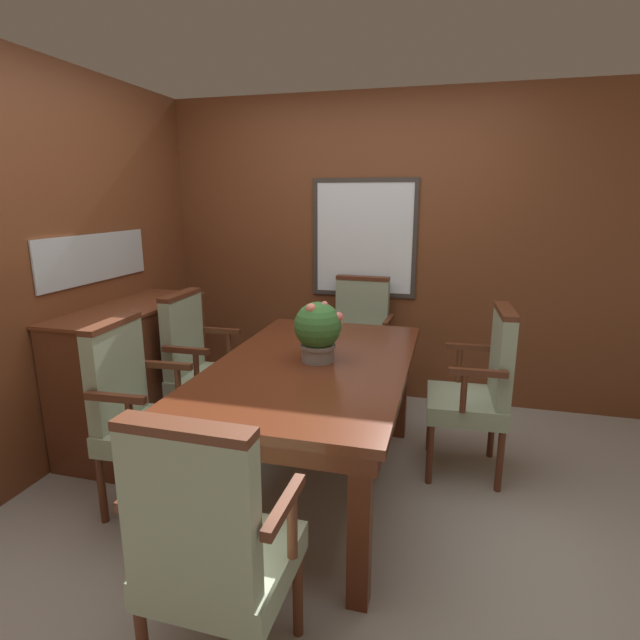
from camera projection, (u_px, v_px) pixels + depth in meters
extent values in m
plane|color=#A39E93|center=(306.00, 506.00, 2.74)|extent=(14.00, 14.00, 0.00)
cube|color=brown|center=(365.00, 251.00, 4.09)|extent=(7.20, 0.06, 2.45)
cube|color=white|center=(364.00, 238.00, 4.02)|extent=(0.78, 0.01, 0.88)
cube|color=#38332D|center=(365.00, 180.00, 3.91)|extent=(0.85, 0.02, 0.04)
cube|color=#38332D|center=(363.00, 294.00, 4.13)|extent=(0.85, 0.02, 0.03)
cube|color=#38332D|center=(315.00, 237.00, 4.12)|extent=(0.04, 0.02, 0.88)
cube|color=#38332D|center=(415.00, 240.00, 3.92)|extent=(0.04, 0.02, 0.88)
cube|color=brown|center=(28.00, 274.00, 2.86)|extent=(0.06, 7.20, 2.45)
cube|color=#B2BCC1|center=(95.00, 258.00, 3.34)|extent=(0.01, 1.05, 0.32)
cube|color=#562614|center=(176.00, 497.00, 2.21)|extent=(0.09, 0.09, 0.73)
cube|color=#562614|center=(360.00, 528.00, 2.00)|extent=(0.09, 0.09, 0.73)
cube|color=#562614|center=(288.00, 376.00, 3.69)|extent=(0.09, 0.09, 0.73)
cube|color=#562614|center=(400.00, 387.00, 3.48)|extent=(0.09, 0.09, 0.73)
cube|color=#562614|center=(313.00, 377.00, 2.77)|extent=(0.98, 1.73, 0.09)
cube|color=#562614|center=(313.00, 365.00, 2.75)|extent=(1.04, 1.79, 0.04)
cylinder|color=#562B19|center=(171.00, 498.00, 2.50)|extent=(0.04, 0.04, 0.38)
cylinder|color=#562B19|center=(206.00, 458.00, 2.88)|extent=(0.04, 0.04, 0.38)
cylinder|color=#562B19|center=(102.00, 489.00, 2.57)|extent=(0.04, 0.04, 0.38)
cylinder|color=#562B19|center=(144.00, 451.00, 2.96)|extent=(0.04, 0.04, 0.38)
cube|color=#93A384|center=(153.00, 432.00, 2.67)|extent=(0.47, 0.49, 0.11)
cube|color=#93A384|center=(116.00, 374.00, 2.63)|extent=(0.10, 0.43, 0.52)
cube|color=#562B19|center=(111.00, 323.00, 2.56)|extent=(0.11, 0.43, 0.03)
cylinder|color=#562B19|center=(130.00, 422.00, 2.39)|extent=(0.04, 0.04, 0.24)
cube|color=#562B19|center=(115.00, 398.00, 2.38)|extent=(0.32, 0.05, 0.04)
cylinder|color=#562B19|center=(178.00, 386.00, 2.85)|extent=(0.04, 0.04, 0.24)
cube|color=#562B19|center=(166.00, 365.00, 2.83)|extent=(0.32, 0.05, 0.04)
cylinder|color=#562B19|center=(226.00, 430.00, 3.22)|extent=(0.04, 0.04, 0.38)
cylinder|color=#562B19|center=(250.00, 406.00, 3.60)|extent=(0.04, 0.04, 0.38)
cylinder|color=#562B19|center=(172.00, 424.00, 3.32)|extent=(0.04, 0.04, 0.38)
cylinder|color=#562B19|center=(200.00, 400.00, 3.70)|extent=(0.04, 0.04, 0.38)
cube|color=#93A384|center=(210.00, 381.00, 3.40)|extent=(0.46, 0.47, 0.11)
cube|color=#93A384|center=(183.00, 335.00, 3.37)|extent=(0.08, 0.43, 0.52)
cube|color=#562B19|center=(180.00, 295.00, 3.30)|extent=(0.09, 0.43, 0.03)
cylinder|color=#562B19|center=(196.00, 369.00, 3.12)|extent=(0.04, 0.04, 0.24)
cube|color=#562B19|center=(185.00, 350.00, 3.11)|extent=(0.32, 0.04, 0.04)
cylinder|color=#562B19|center=(229.00, 347.00, 3.58)|extent=(0.04, 0.04, 0.24)
cube|color=#562B19|center=(219.00, 331.00, 3.57)|extent=(0.32, 0.04, 0.04)
cylinder|color=#562B19|center=(325.00, 390.00, 3.90)|extent=(0.04, 0.04, 0.38)
cylinder|color=#562B19|center=(376.00, 396.00, 3.78)|extent=(0.04, 0.04, 0.38)
cylinder|color=#562B19|center=(338.00, 373.00, 4.26)|extent=(0.04, 0.04, 0.38)
cylinder|color=#562B19|center=(385.00, 378.00, 4.14)|extent=(0.04, 0.04, 0.38)
cube|color=#93A384|center=(356.00, 355.00, 3.96)|extent=(0.48, 0.47, 0.11)
cube|color=#93A384|center=(362.00, 312.00, 4.06)|extent=(0.43, 0.10, 0.52)
cube|color=#562B19|center=(363.00, 278.00, 3.99)|extent=(0.43, 0.11, 0.03)
cylinder|color=#562B19|center=(326.00, 333.00, 3.96)|extent=(0.04, 0.04, 0.24)
cube|color=#562B19|center=(328.00, 316.00, 3.99)|extent=(0.05, 0.32, 0.04)
cylinder|color=#562B19|center=(386.00, 338.00, 3.82)|extent=(0.04, 0.04, 0.24)
cube|color=#562B19|center=(388.00, 321.00, 3.85)|extent=(0.05, 0.32, 0.04)
cylinder|color=#562B19|center=(430.00, 424.00, 3.31)|extent=(0.04, 0.04, 0.38)
cylinder|color=#562B19|center=(430.00, 454.00, 2.93)|extent=(0.04, 0.04, 0.38)
cylinder|color=#562B19|center=(492.00, 430.00, 3.23)|extent=(0.04, 0.04, 0.38)
cylinder|color=#562B19|center=(500.00, 461.00, 2.85)|extent=(0.04, 0.04, 0.38)
cube|color=#93A384|center=(465.00, 405.00, 3.02)|extent=(0.47, 0.48, 0.11)
cube|color=#93A384|center=(502.00, 357.00, 2.91)|extent=(0.10, 0.43, 0.52)
cube|color=#562B19|center=(506.00, 311.00, 2.84)|extent=(0.11, 0.43, 0.03)
cylinder|color=#562B19|center=(459.00, 364.00, 3.22)|extent=(0.04, 0.04, 0.24)
cube|color=#562B19|center=(471.00, 347.00, 3.17)|extent=(0.32, 0.05, 0.04)
cylinder|color=#562B19|center=(464.00, 392.00, 2.76)|extent=(0.04, 0.04, 0.24)
cube|color=#562B19|center=(478.00, 373.00, 2.71)|extent=(0.32, 0.05, 0.04)
cylinder|color=#562B19|center=(298.00, 593.00, 1.90)|extent=(0.04, 0.04, 0.38)
cylinder|color=#562B19|center=(202.00, 571.00, 2.01)|extent=(0.04, 0.04, 0.38)
cube|color=#93A384|center=(223.00, 563.00, 1.71)|extent=(0.47, 0.46, 0.11)
cube|color=#93A384|center=(189.00, 515.00, 1.46)|extent=(0.43, 0.09, 0.52)
cube|color=#562B19|center=(183.00, 429.00, 1.40)|extent=(0.43, 0.10, 0.03)
cylinder|color=#562B19|center=(292.00, 525.00, 1.64)|extent=(0.04, 0.04, 0.24)
cube|color=#562B19|center=(285.00, 505.00, 1.55)|extent=(0.04, 0.32, 0.04)
cylinder|color=#562B19|center=(163.00, 501.00, 1.77)|extent=(0.04, 0.04, 0.24)
cube|color=#562B19|center=(149.00, 482.00, 1.68)|extent=(0.04, 0.32, 0.04)
cylinder|color=gray|center=(318.00, 352.00, 2.75)|extent=(0.18, 0.18, 0.10)
cylinder|color=gray|center=(318.00, 346.00, 2.74)|extent=(0.20, 0.20, 0.02)
sphere|color=#387033|center=(318.00, 326.00, 2.71)|extent=(0.26, 0.26, 0.26)
sphere|color=#EA6B6E|center=(306.00, 322.00, 2.81)|extent=(0.04, 0.04, 0.04)
sphere|color=#E0777E|center=(324.00, 305.00, 2.68)|extent=(0.04, 0.04, 0.04)
sphere|color=#F37F68|center=(311.00, 308.00, 2.64)|extent=(0.06, 0.06, 0.06)
sphere|color=#EB7472|center=(320.00, 306.00, 2.77)|extent=(0.04, 0.04, 0.04)
sphere|color=#F37B6F|center=(337.00, 324.00, 2.77)|extent=(0.06, 0.06, 0.06)
sphere|color=#ED6D65|center=(338.00, 317.00, 2.69)|extent=(0.05, 0.05, 0.05)
cube|color=brown|center=(136.00, 374.00, 3.47)|extent=(0.46, 1.21, 0.92)
cube|color=brown|center=(130.00, 308.00, 3.36)|extent=(0.48, 1.24, 0.02)
sphere|color=#4C422D|center=(163.00, 340.00, 3.35)|extent=(0.03, 0.03, 0.03)
sphere|color=#4C422D|center=(144.00, 405.00, 3.18)|extent=(0.03, 0.03, 0.03)
sphere|color=#4C422D|center=(187.00, 376.00, 3.69)|extent=(0.03, 0.03, 0.03)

